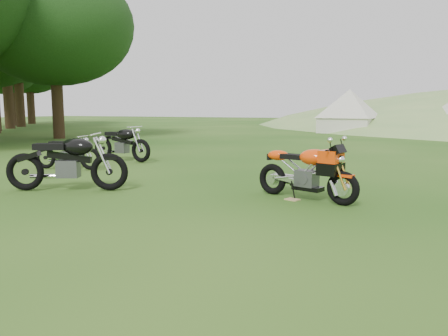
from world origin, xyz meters
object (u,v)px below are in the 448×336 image
at_px(plywood_board, 292,199).
at_px(vintage_moto_c, 67,151).
at_px(sport_motorcycle, 306,167).
at_px(tent_left, 349,111).
at_px(vintage_moto_b, 121,142).
at_px(vintage_moto_a, 67,160).

height_order(plywood_board, vintage_moto_c, vintage_moto_c).
height_order(sport_motorcycle, tent_left, tent_left).
bearing_deg(vintage_moto_c, tent_left, 66.21).
relative_size(sport_motorcycle, tent_left, 0.59).
xyz_separation_m(vintage_moto_c, tent_left, (4.25, 19.45, 0.87)).
distance_m(sport_motorcycle, vintage_moto_b, 6.92).
relative_size(vintage_moto_a, tent_left, 0.71).
relative_size(plywood_board, vintage_moto_c, 0.13).
bearing_deg(plywood_board, vintage_moto_b, 150.53).
bearing_deg(vintage_moto_a, vintage_moto_b, 90.59).
relative_size(plywood_board, tent_left, 0.07).
relative_size(vintage_moto_c, tent_left, 0.56).
xyz_separation_m(sport_motorcycle, vintage_moto_b, (-6.12, 3.23, -0.00)).
height_order(plywood_board, vintage_moto_a, vintage_moto_a).
bearing_deg(tent_left, vintage_moto_c, -93.42).
xyz_separation_m(sport_motorcycle, vintage_moto_a, (-4.24, -0.98, 0.03)).
bearing_deg(sport_motorcycle, tent_left, 114.30).
height_order(sport_motorcycle, plywood_board, sport_motorcycle).
relative_size(sport_motorcycle, vintage_moto_a, 0.83).
height_order(vintage_moto_a, vintage_moto_c, vintage_moto_a).
bearing_deg(tent_left, vintage_moto_b, -94.25).
distance_m(vintage_moto_a, vintage_moto_c, 3.02).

